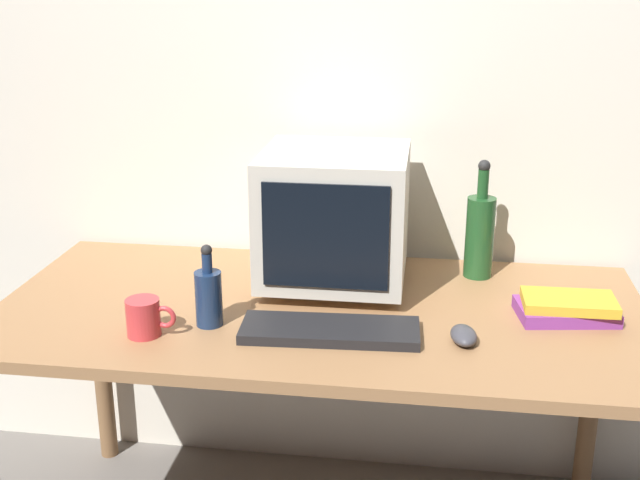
{
  "coord_description": "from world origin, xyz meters",
  "views": [
    {
      "loc": [
        0.28,
        -1.89,
        1.56
      ],
      "look_at": [
        0.0,
        0.0,
        0.91
      ],
      "focal_mm": 45.63,
      "sensor_mm": 36.0,
      "label": 1
    }
  ],
  "objects_px": {
    "bottle_short": "(209,295)",
    "computer_mouse": "(464,335)",
    "crt_monitor": "(335,217)",
    "mug": "(145,317)",
    "book_stack": "(567,308)",
    "bottle_tall": "(480,233)",
    "keyboard": "(330,330)"
  },
  "relations": [
    {
      "from": "keyboard",
      "to": "mug",
      "type": "distance_m",
      "value": 0.44
    },
    {
      "from": "book_stack",
      "to": "bottle_tall",
      "type": "bearing_deg",
      "value": 128.42
    },
    {
      "from": "crt_monitor",
      "to": "computer_mouse",
      "type": "bearing_deg",
      "value": -42.78
    },
    {
      "from": "bottle_tall",
      "to": "mug",
      "type": "bearing_deg",
      "value": -147.35
    },
    {
      "from": "crt_monitor",
      "to": "computer_mouse",
      "type": "distance_m",
      "value": 0.5
    },
    {
      "from": "keyboard",
      "to": "book_stack",
      "type": "xyz_separation_m",
      "value": [
        0.57,
        0.18,
        0.02
      ]
    },
    {
      "from": "crt_monitor",
      "to": "mug",
      "type": "relative_size",
      "value": 3.26
    },
    {
      "from": "computer_mouse",
      "to": "bottle_short",
      "type": "distance_m",
      "value": 0.61
    },
    {
      "from": "bottle_short",
      "to": "book_stack",
      "type": "distance_m",
      "value": 0.88
    },
    {
      "from": "crt_monitor",
      "to": "bottle_tall",
      "type": "distance_m",
      "value": 0.41
    },
    {
      "from": "book_stack",
      "to": "mug",
      "type": "distance_m",
      "value": 1.03
    },
    {
      "from": "keyboard",
      "to": "mug",
      "type": "height_order",
      "value": "mug"
    },
    {
      "from": "keyboard",
      "to": "book_stack",
      "type": "distance_m",
      "value": 0.59
    },
    {
      "from": "computer_mouse",
      "to": "book_stack",
      "type": "distance_m",
      "value": 0.31
    },
    {
      "from": "bottle_short",
      "to": "computer_mouse",
      "type": "bearing_deg",
      "value": -1.08
    },
    {
      "from": "crt_monitor",
      "to": "bottle_short",
      "type": "bearing_deg",
      "value": -130.98
    },
    {
      "from": "computer_mouse",
      "to": "bottle_tall",
      "type": "relative_size",
      "value": 0.3
    },
    {
      "from": "crt_monitor",
      "to": "bottle_tall",
      "type": "xyz_separation_m",
      "value": [
        0.39,
        0.12,
        -0.07
      ]
    },
    {
      "from": "bottle_short",
      "to": "bottle_tall",
      "type": "bearing_deg",
      "value": 33.03
    },
    {
      "from": "crt_monitor",
      "to": "bottle_tall",
      "type": "height_order",
      "value": "crt_monitor"
    },
    {
      "from": "bottle_short",
      "to": "crt_monitor",
      "type": "bearing_deg",
      "value": 49.02
    },
    {
      "from": "crt_monitor",
      "to": "keyboard",
      "type": "xyz_separation_m",
      "value": [
        0.03,
        -0.32,
        -0.18
      ]
    },
    {
      "from": "keyboard",
      "to": "bottle_short",
      "type": "relative_size",
      "value": 2.05
    },
    {
      "from": "computer_mouse",
      "to": "mug",
      "type": "xyz_separation_m",
      "value": [
        -0.74,
        -0.07,
        0.03
      ]
    },
    {
      "from": "computer_mouse",
      "to": "book_stack",
      "type": "relative_size",
      "value": 0.39
    },
    {
      "from": "computer_mouse",
      "to": "bottle_short",
      "type": "relative_size",
      "value": 0.49
    },
    {
      "from": "crt_monitor",
      "to": "keyboard",
      "type": "distance_m",
      "value": 0.37
    },
    {
      "from": "mug",
      "to": "bottle_short",
      "type": "bearing_deg",
      "value": 30.75
    },
    {
      "from": "keyboard",
      "to": "mug",
      "type": "bearing_deg",
      "value": -174.99
    },
    {
      "from": "crt_monitor",
      "to": "keyboard",
      "type": "bearing_deg",
      "value": -84.38
    },
    {
      "from": "crt_monitor",
      "to": "mug",
      "type": "distance_m",
      "value": 0.57
    },
    {
      "from": "crt_monitor",
      "to": "mug",
      "type": "xyz_separation_m",
      "value": [
        -0.4,
        -0.38,
        -0.15
      ]
    }
  ]
}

